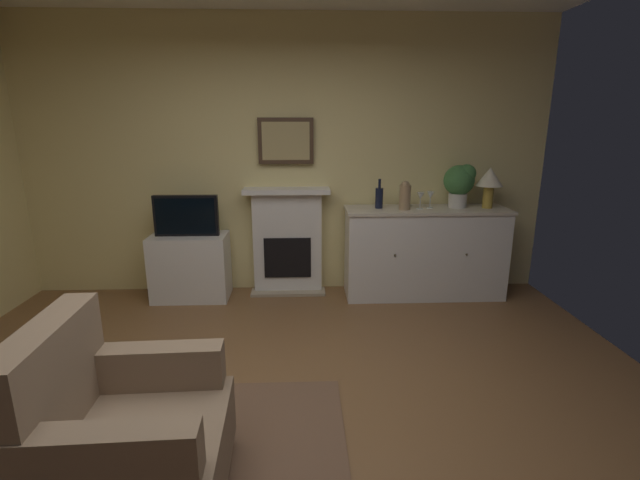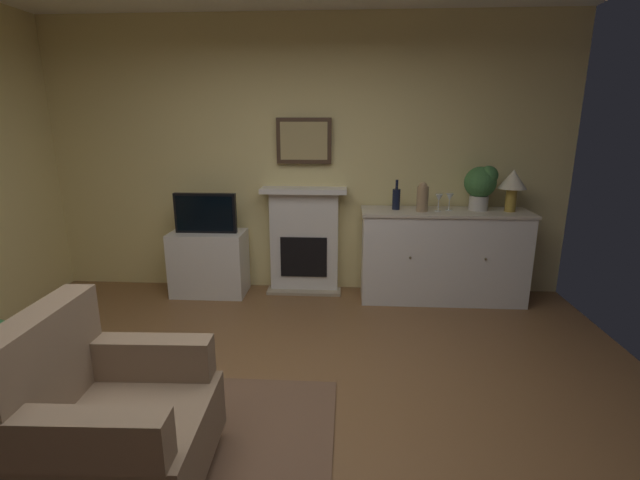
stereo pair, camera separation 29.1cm
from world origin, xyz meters
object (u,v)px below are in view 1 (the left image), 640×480
(framed_picture, at_px, (286,141))
(tv_cabinet, at_px, (191,267))
(fireplace_unit, at_px, (288,241))
(table_lamp, at_px, (490,180))
(vase_decorative, at_px, (405,195))
(wine_bottle, at_px, (379,197))
(wine_glass_center, at_px, (430,196))
(sideboard_cabinet, at_px, (424,252))
(wine_glass_left, at_px, (421,197))
(potted_plant_small, at_px, (460,182))
(armchair, at_px, (121,433))
(tv_set, at_px, (186,216))

(framed_picture, distance_m, tv_cabinet, 1.58)
(fireplace_unit, xyz_separation_m, framed_picture, (-0.00, 0.05, 1.01))
(table_lamp, distance_m, vase_decorative, 0.85)
(wine_bottle, height_order, tv_cabinet, wine_bottle)
(fireplace_unit, xyz_separation_m, wine_glass_center, (1.42, -0.16, 0.49))
(vase_decorative, bearing_deg, wine_glass_center, 13.13)
(fireplace_unit, bearing_deg, sideboard_cabinet, -7.25)
(framed_picture, bearing_deg, table_lamp, -6.36)
(tv_cabinet, bearing_deg, sideboard_cabinet, -0.36)
(wine_bottle, bearing_deg, sideboard_cabinet, -4.01)
(table_lamp, distance_m, wine_glass_left, 0.70)
(potted_plant_small, relative_size, armchair, 0.47)
(wine_glass_left, bearing_deg, vase_decorative, -172.10)
(sideboard_cabinet, distance_m, potted_plant_small, 0.79)
(wine_bottle, relative_size, wine_glass_left, 1.76)
(tv_cabinet, bearing_deg, tv_set, -90.00)
(framed_picture, bearing_deg, tv_cabinet, -167.99)
(framed_picture, xyz_separation_m, wine_glass_left, (1.31, -0.25, -0.52))
(sideboard_cabinet, bearing_deg, framed_picture, 170.93)
(sideboard_cabinet, xyz_separation_m, wine_glass_left, (-0.08, -0.03, 0.58))
(tv_cabinet, bearing_deg, potted_plant_small, 0.64)
(potted_plant_small, bearing_deg, fireplace_unit, 175.62)
(potted_plant_small, bearing_deg, framed_picture, 174.12)
(fireplace_unit, distance_m, wine_bottle, 1.04)
(fireplace_unit, relative_size, wine_bottle, 3.79)
(fireplace_unit, bearing_deg, potted_plant_small, -4.38)
(table_lamp, height_order, tv_cabinet, table_lamp)
(fireplace_unit, height_order, table_lamp, table_lamp)
(table_lamp, relative_size, armchair, 0.43)
(tv_set, bearing_deg, wine_bottle, 1.26)
(wine_glass_center, height_order, armchair, wine_glass_center)
(table_lamp, bearing_deg, wine_glass_center, 178.73)
(wine_glass_left, distance_m, vase_decorative, 0.16)
(table_lamp, distance_m, wine_glass_center, 0.59)
(tv_set, bearing_deg, table_lamp, 0.16)
(wine_bottle, xyz_separation_m, vase_decorative, (0.24, -0.08, 0.03))
(tv_cabinet, bearing_deg, framed_picture, 12.01)
(wine_glass_center, bearing_deg, fireplace_unit, 173.41)
(vase_decorative, bearing_deg, tv_cabinet, 178.25)
(fireplace_unit, distance_m, armchair, 2.83)
(wine_bottle, distance_m, wine_glass_left, 0.40)
(tv_cabinet, bearing_deg, wine_glass_center, -0.05)
(fireplace_unit, height_order, framed_picture, framed_picture)
(wine_glass_center, relative_size, armchair, 0.18)
(wine_glass_center, bearing_deg, wine_bottle, 177.66)
(fireplace_unit, xyz_separation_m, wine_glass_left, (1.31, -0.21, 0.49))
(fireplace_unit, bearing_deg, wine_bottle, -8.91)
(wine_bottle, relative_size, vase_decorative, 1.03)
(framed_picture, xyz_separation_m, vase_decorative, (1.16, -0.27, -0.51))
(fireplace_unit, bearing_deg, vase_decorative, -11.12)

